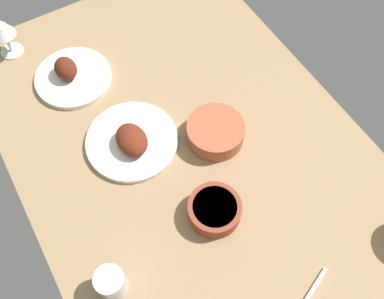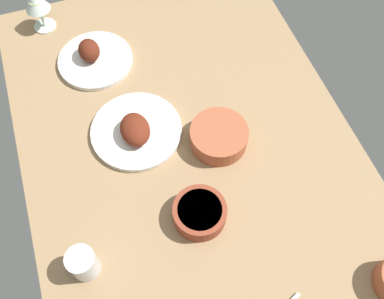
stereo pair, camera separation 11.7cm
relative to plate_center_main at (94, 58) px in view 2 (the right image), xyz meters
The scene contains 7 objects.
dining_table 44.20cm from the plate_center_main, 156.01° to the right, with size 140.00×90.00×4.00cm, color #937551.
plate_center_main is the anchor object (origin of this frame).
plate_far_side 29.92cm from the plate_center_main, 169.82° to the right, with size 25.35×25.35×7.01cm.
bowl_soup 59.74cm from the plate_center_main, 166.68° to the right, with size 13.41×13.41×4.99cm.
bowl_onions 47.03cm from the plate_center_main, 146.50° to the right, with size 15.81×15.81×5.54cm.
wine_glass 24.50cm from the plate_center_main, 31.17° to the left, with size 7.60×7.60×14.00cm.
water_tumbler 63.61cm from the plate_center_main, 165.56° to the left, with size 6.80×6.80×8.39cm, color silver.
Camera 2 is at (-53.89, 18.49, 107.89)cm, focal length 40.70 mm.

